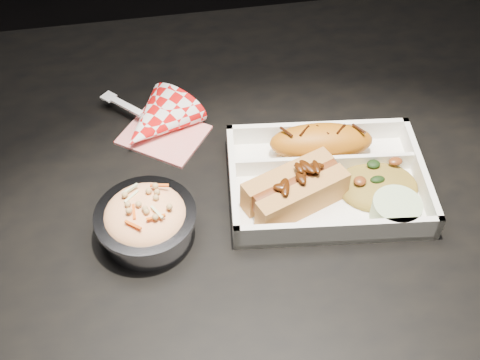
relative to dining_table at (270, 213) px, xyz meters
name	(u,v)px	position (x,y,z in m)	size (l,w,h in m)	color
dining_table	(270,213)	(0.00, 0.00, 0.00)	(1.20, 0.80, 0.75)	black
food_tray	(326,183)	(0.06, -0.04, 0.10)	(0.27, 0.21, 0.04)	white
fried_pastry	(321,142)	(0.07, 0.01, 0.12)	(0.14, 0.06, 0.05)	#B96612
hotdog	(295,188)	(0.01, -0.06, 0.12)	(0.14, 0.10, 0.06)	#B97E3F
fried_rice_mound	(379,180)	(0.12, -0.06, 0.11)	(0.10, 0.09, 0.03)	olive
cupcake_liner	(396,211)	(0.13, -0.11, 0.11)	(0.06, 0.06, 0.03)	#B0CA99
foil_coleslaw_cup	(146,220)	(-0.17, -0.08, 0.12)	(0.12, 0.12, 0.07)	silver
napkin_fork	(155,123)	(-0.15, 0.10, 0.11)	(0.16, 0.16, 0.10)	red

